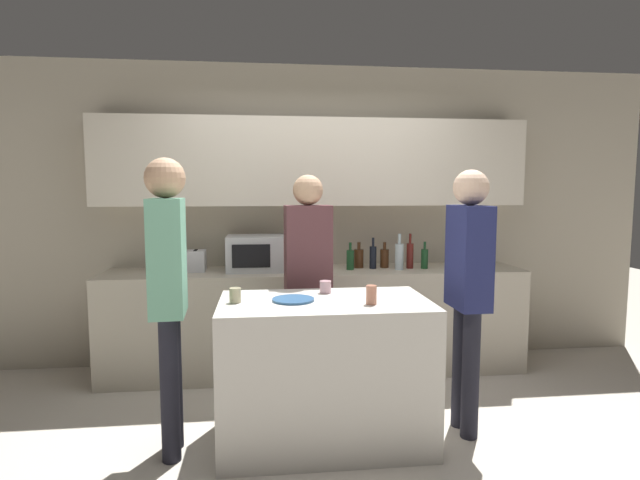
# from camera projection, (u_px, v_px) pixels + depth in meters

# --- Properties ---
(ground_plane) EXTENTS (14.00, 14.00, 0.00)m
(ground_plane) POSITION_uv_depth(u_px,v_px,m) (340.00, 452.00, 3.04)
(ground_plane) COLOR beige
(back_wall) EXTENTS (6.40, 0.40, 2.70)m
(back_wall) POSITION_uv_depth(u_px,v_px,m) (313.00, 195.00, 4.52)
(back_wall) COLOR #B2A893
(back_wall) RESTS_ON ground_plane
(back_counter) EXTENTS (3.60, 0.62, 0.90)m
(back_counter) POSITION_uv_depth(u_px,v_px,m) (316.00, 320.00, 4.37)
(back_counter) COLOR #B7AD99
(back_counter) RESTS_ON ground_plane
(kitchen_island) EXTENTS (1.30, 0.74, 0.91)m
(kitchen_island) POSITION_uv_depth(u_px,v_px,m) (325.00, 371.00, 3.14)
(kitchen_island) COLOR beige
(kitchen_island) RESTS_ON ground_plane
(microwave) EXTENTS (0.52, 0.39, 0.30)m
(microwave) POSITION_uv_depth(u_px,v_px,m) (257.00, 253.00, 4.28)
(microwave) COLOR #B7BABC
(microwave) RESTS_ON back_counter
(toaster) EXTENTS (0.26, 0.16, 0.18)m
(toaster) POSITION_uv_depth(u_px,v_px,m) (190.00, 261.00, 4.23)
(toaster) COLOR silver
(toaster) RESTS_ON back_counter
(potted_plant) EXTENTS (0.14, 0.14, 0.39)m
(potted_plant) POSITION_uv_depth(u_px,v_px,m) (473.00, 245.00, 4.50)
(potted_plant) COLOR #333D4C
(potted_plant) RESTS_ON back_counter
(bottle_0) EXTENTS (0.07, 0.07, 0.24)m
(bottle_0) POSITION_uv_depth(u_px,v_px,m) (350.00, 259.00, 4.32)
(bottle_0) COLOR #194723
(bottle_0) RESTS_ON back_counter
(bottle_1) EXTENTS (0.08, 0.08, 0.23)m
(bottle_1) POSITION_uv_depth(u_px,v_px,m) (359.00, 258.00, 4.43)
(bottle_1) COLOR #472814
(bottle_1) RESTS_ON back_counter
(bottle_2) EXTENTS (0.06, 0.06, 0.27)m
(bottle_2) POSITION_uv_depth(u_px,v_px,m) (373.00, 257.00, 4.38)
(bottle_2) COLOR black
(bottle_2) RESTS_ON back_counter
(bottle_3) EXTENTS (0.08, 0.08, 0.23)m
(bottle_3) POSITION_uv_depth(u_px,v_px,m) (384.00, 258.00, 4.44)
(bottle_3) COLOR #472814
(bottle_3) RESTS_ON back_counter
(bottle_4) EXTENTS (0.07, 0.07, 0.31)m
(bottle_4) POSITION_uv_depth(u_px,v_px,m) (399.00, 256.00, 4.32)
(bottle_4) COLOR silver
(bottle_4) RESTS_ON back_counter
(bottle_5) EXTENTS (0.06, 0.06, 0.31)m
(bottle_5) POSITION_uv_depth(u_px,v_px,m) (410.00, 255.00, 4.40)
(bottle_5) COLOR maroon
(bottle_5) RESTS_ON back_counter
(bottle_6) EXTENTS (0.06, 0.06, 0.24)m
(bottle_6) POSITION_uv_depth(u_px,v_px,m) (425.00, 258.00, 4.39)
(bottle_6) COLOR #194723
(bottle_6) RESTS_ON back_counter
(plate_on_island) EXTENTS (0.26, 0.26, 0.01)m
(plate_on_island) POSITION_uv_depth(u_px,v_px,m) (293.00, 300.00, 3.07)
(plate_on_island) COLOR #2D5684
(plate_on_island) RESTS_ON kitchen_island
(cup_0) EXTENTS (0.08, 0.08, 0.08)m
(cup_0) POSITION_uv_depth(u_px,v_px,m) (325.00, 287.00, 3.30)
(cup_0) COLOR #C698A3
(cup_0) RESTS_ON kitchen_island
(cup_1) EXTENTS (0.06, 0.06, 0.11)m
(cup_1) POSITION_uv_depth(u_px,v_px,m) (371.00, 295.00, 2.98)
(cup_1) COLOR #BE775C
(cup_1) RESTS_ON kitchen_island
(cup_2) EXTENTS (0.07, 0.07, 0.09)m
(cup_2) POSITION_uv_depth(u_px,v_px,m) (235.00, 295.00, 3.02)
(cup_2) COLOR tan
(cup_2) RESTS_ON kitchen_island
(person_left) EXTENTS (0.35, 0.22, 1.70)m
(person_left) POSITION_uv_depth(u_px,v_px,m) (308.00, 267.00, 3.70)
(person_left) COLOR black
(person_left) RESTS_ON ground_plane
(person_center) EXTENTS (0.23, 0.34, 1.72)m
(person_center) POSITION_uv_depth(u_px,v_px,m) (468.00, 278.00, 3.19)
(person_center) COLOR black
(person_center) RESTS_ON ground_plane
(person_right) EXTENTS (0.23, 0.35, 1.77)m
(person_right) POSITION_uv_depth(u_px,v_px,m) (168.00, 279.00, 2.91)
(person_right) COLOR black
(person_right) RESTS_ON ground_plane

